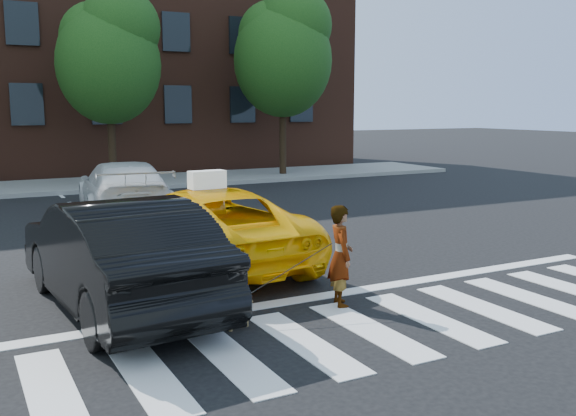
{
  "coord_description": "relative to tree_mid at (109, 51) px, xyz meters",
  "views": [
    {
      "loc": [
        -4.74,
        -6.66,
        2.92
      ],
      "look_at": [
        0.61,
        3.48,
        1.1
      ],
      "focal_mm": 40.0,
      "sensor_mm": 36.0,
      "label": 1
    }
  ],
  "objects": [
    {
      "name": "taxi_sign",
      "position": [
        -1.23,
        -12.88,
        -3.23
      ],
      "size": [
        0.67,
        0.32,
        0.32
      ],
      "primitive_type": "cube",
      "rotation": [
        0.0,
        0.0,
        3.21
      ],
      "color": "white",
      "rests_on": "taxi"
    },
    {
      "name": "sidewalk_far",
      "position": [
        -0.53,
        0.5,
        -4.78
      ],
      "size": [
        30.0,
        4.0,
        0.15
      ],
      "primitive_type": "cube",
      "color": "slate",
      "rests_on": "ground"
    },
    {
      "name": "dog",
      "position": [
        -2.11,
        -16.09,
        -4.64
      ],
      "size": [
        0.64,
        0.36,
        0.37
      ],
      "rotation": [
        0.0,
        0.0,
        0.27
      ],
      "color": "#98784D",
      "rests_on": "ground"
    },
    {
      "name": "building",
      "position": [
        -0.53,
        8.0,
        1.15
      ],
      "size": [
        26.0,
        10.0,
        12.0
      ],
      "primitive_type": "cube",
      "color": "#4F291C",
      "rests_on": "ground"
    },
    {
      "name": "taxi",
      "position": [
        -1.23,
        -12.68,
        -4.12
      ],
      "size": [
        2.76,
        5.41,
        1.46
      ],
      "primitive_type": "imported",
      "rotation": [
        0.0,
        0.0,
        3.21
      ],
      "color": "#FFB905",
      "rests_on": "ground"
    },
    {
      "name": "white_suv",
      "position": [
        -1.27,
        -6.71,
        -4.1
      ],
      "size": [
        2.67,
        5.37,
        1.5
      ],
      "primitive_type": "imported",
      "rotation": [
        0.0,
        0.0,
        3.03
      ],
      "color": "silver",
      "rests_on": "ground"
    },
    {
      "name": "tree_right",
      "position": [
        7.0,
        -0.0,
        0.41
      ],
      "size": [
        4.0,
        4.0,
        7.7
      ],
      "color": "black",
      "rests_on": "ground"
    },
    {
      "name": "crosswalk",
      "position": [
        -0.53,
        -17.0,
        -4.85
      ],
      "size": [
        13.0,
        2.4,
        0.01
      ],
      "primitive_type": "cube",
      "color": "silver",
      "rests_on": "ground"
    },
    {
      "name": "stop_line",
      "position": [
        -0.53,
        -15.4,
        -4.85
      ],
      "size": [
        12.0,
        0.3,
        0.01
      ],
      "primitive_type": "cube",
      "color": "silver",
      "rests_on": "ground"
    },
    {
      "name": "black_sedan",
      "position": [
        -3.23,
        -14.5,
        -4.04
      ],
      "size": [
        2.11,
        5.07,
        1.63
      ],
      "primitive_type": "imported",
      "rotation": [
        0.0,
        0.0,
        3.22
      ],
      "color": "black",
      "rests_on": "ground"
    },
    {
      "name": "woman",
      "position": [
        -0.31,
        -15.9,
        -4.1
      ],
      "size": [
        0.5,
        0.63,
        1.51
      ],
      "primitive_type": "imported",
      "rotation": [
        0.0,
        0.0,
        1.28
      ],
      "color": "#999999",
      "rests_on": "ground"
    },
    {
      "name": "tree_mid",
      "position": [
        0.0,
        0.0,
        0.0
      ],
      "size": [
        3.69,
        3.69,
        7.1
      ],
      "color": "black",
      "rests_on": "ground"
    },
    {
      "name": "ground",
      "position": [
        -0.53,
        -17.0,
        -4.85
      ],
      "size": [
        120.0,
        120.0,
        0.0
      ],
      "primitive_type": "plane",
      "color": "black",
      "rests_on": "ground"
    }
  ]
}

